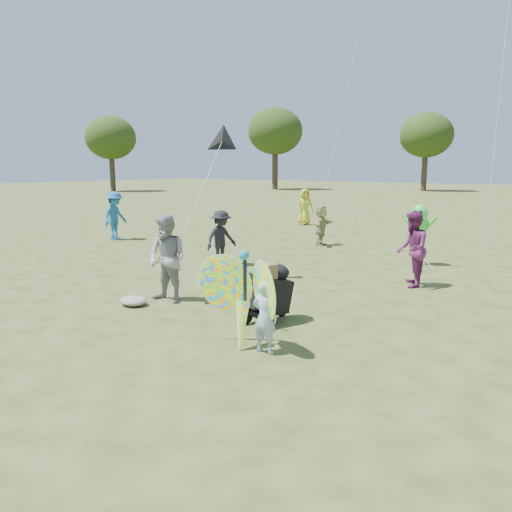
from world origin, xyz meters
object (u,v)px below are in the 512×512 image
at_px(crowd_d, 321,225).
at_px(crowd_i, 115,216).
at_px(crowd_b, 221,238).
at_px(jogging_stroller, 269,289).
at_px(adult_man, 167,259).
at_px(alien_kite, 419,231).
at_px(child_girl, 265,317).
at_px(crowd_g, 305,207).
at_px(butterfly_kite, 243,299).
at_px(crowd_e, 412,249).

xyz_separation_m(crowd_d, crowd_i, (-7.02, -3.49, 0.19)).
height_order(crowd_b, jogging_stroller, crowd_b).
distance_m(adult_man, crowd_b, 3.99).
bearing_deg(alien_kite, crowd_b, -142.50).
relative_size(child_girl, crowd_i, 0.61).
xyz_separation_m(adult_man, crowd_g, (-5.04, 13.65, -0.04)).
distance_m(butterfly_kite, alien_kite, 8.17).
bearing_deg(crowd_i, crowd_d, -77.39).
xyz_separation_m(adult_man, crowd_e, (3.55, 4.35, -0.02)).
bearing_deg(child_girl, alien_kite, -89.79).
bearing_deg(adult_man, crowd_e, 47.54).
relative_size(adult_man, crowd_i, 0.99).
height_order(child_girl, crowd_i, crowd_i).
xyz_separation_m(child_girl, crowd_i, (-11.54, 6.15, 0.36)).
bearing_deg(crowd_b, crowd_i, 87.85).
bearing_deg(butterfly_kite, crowd_i, 151.07).
bearing_deg(adult_man, butterfly_kite, -24.73).
xyz_separation_m(child_girl, alien_kite, (-0.53, 8.17, 0.41)).
xyz_separation_m(butterfly_kite, alien_kite, (-0.12, 8.17, 0.20)).
bearing_deg(crowd_d, alien_kite, -118.48).
relative_size(crowd_b, crowd_d, 1.08).
bearing_deg(child_girl, crowd_g, -64.07).
distance_m(child_girl, crowd_b, 6.89).
bearing_deg(crowd_i, crowd_g, -34.17).
xyz_separation_m(child_girl, crowd_e, (0.25, 5.49, 0.33)).
relative_size(child_girl, crowd_g, 0.64).
relative_size(crowd_d, crowd_g, 0.84).
bearing_deg(child_girl, crowd_d, -68.42).
bearing_deg(butterfly_kite, crowd_g, 118.22).
distance_m(crowd_b, crowd_i, 6.71).
distance_m(crowd_b, jogging_stroller, 5.42).
bearing_deg(child_girl, butterfly_kite, -3.92).
bearing_deg(crowd_e, butterfly_kite, -28.80).
height_order(crowd_d, crowd_i, crowd_i).
bearing_deg(child_girl, jogging_stroller, -60.54).
bearing_deg(crowd_b, butterfly_kite, -126.30).
bearing_deg(crowd_g, alien_kite, -90.38).
height_order(crowd_d, butterfly_kite, butterfly_kite).
bearing_deg(crowd_i, jogging_stroller, -128.32).
relative_size(child_girl, crowd_b, 0.71).
relative_size(adult_man, crowd_b, 1.16).
bearing_deg(butterfly_kite, child_girl, -0.41).
xyz_separation_m(adult_man, crowd_d, (-1.22, 8.51, -0.18)).
height_order(crowd_i, butterfly_kite, crowd_i).
xyz_separation_m(child_girl, crowd_b, (-4.98, 4.76, 0.22)).
xyz_separation_m(adult_man, jogging_stroller, (2.47, 0.14, -0.30)).
xyz_separation_m(crowd_d, crowd_g, (-3.83, 5.14, 0.14)).
bearing_deg(crowd_g, butterfly_kite, -111.90).
relative_size(crowd_e, jogging_stroller, 1.57).
bearing_deg(crowd_d, crowd_g, 28.58).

